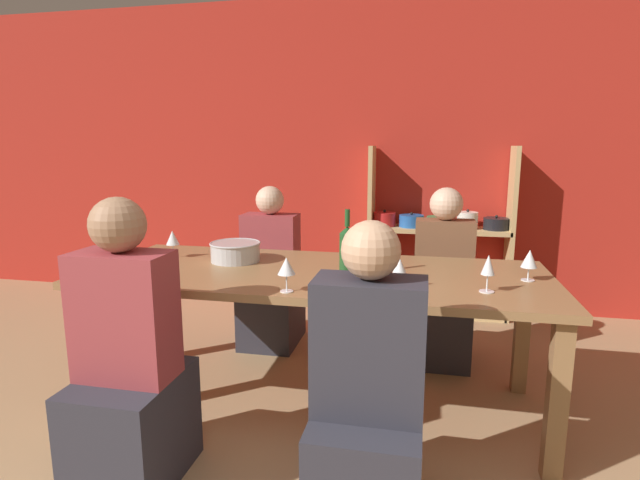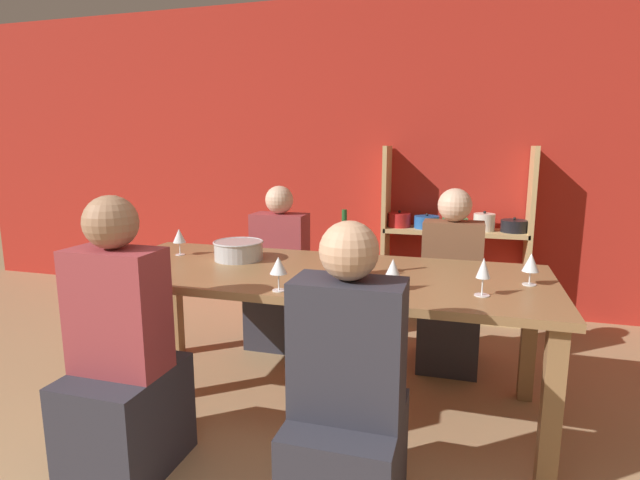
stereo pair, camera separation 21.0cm
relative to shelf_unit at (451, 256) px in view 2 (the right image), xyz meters
name	(u,v)px [view 2 (the right image)]	position (x,y,z in m)	size (l,w,h in m)	color
wall_back_red	(380,156)	(-0.66, 0.20, 0.83)	(8.80, 0.06, 2.70)	red
shelf_unit	(451,256)	(0.00, 0.00, 0.00)	(1.19, 0.30, 1.44)	tan
dining_table	(315,286)	(-0.66, -1.75, 0.17)	(2.44, 0.98, 0.78)	olive
mixing_bowl	(239,250)	(-1.17, -1.62, 0.31)	(0.30, 0.30, 0.11)	#B7BABC
wine_bottle_green	(344,250)	(-0.49, -1.82, 0.39)	(0.08, 0.08, 0.35)	#1E4C23
wine_glass_white_a	(279,266)	(-0.71, -2.16, 0.37)	(0.08, 0.08, 0.16)	white
wine_glass_red_a	(365,253)	(-0.38, -1.81, 0.38)	(0.07, 0.07, 0.18)	white
wine_glass_white_b	(393,269)	(-0.21, -2.00, 0.36)	(0.07, 0.07, 0.15)	white
wine_glass_empty_a	(531,263)	(0.41, -1.72, 0.36)	(0.08, 0.08, 0.16)	white
wine_glass_white_c	(179,236)	(-1.57, -1.61, 0.37)	(0.08, 0.08, 0.16)	white
wine_glass_red_b	(483,270)	(0.19, -1.97, 0.37)	(0.07, 0.07, 0.17)	white
person_near_a	(347,420)	(-0.29, -2.58, -0.09)	(0.40, 0.50, 1.18)	#2D2D38
person_far_a	(281,286)	(-1.18, -0.93, -0.10)	(0.39, 0.49, 1.16)	#2D2D38
person_near_b	(123,373)	(-1.30, -2.53, -0.06)	(0.40, 0.50, 1.24)	#2D2D38
person_far_b	(450,301)	(0.03, -0.99, -0.09)	(0.38, 0.47, 1.18)	#2D2D38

